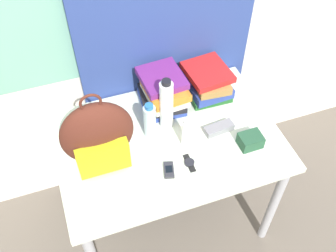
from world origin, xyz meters
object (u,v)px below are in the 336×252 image
Objects in this scene: backpack at (98,136)px; wristwatch at (189,163)px; book_stack_center at (208,82)px; sunscreen_bottle at (186,133)px; sports_bottle at (166,105)px; camera_pouch at (250,140)px; sunglasses_case at (219,128)px; water_bottle at (150,121)px; book_stack_left at (163,91)px; cell_phone at (169,170)px.

backpack reaches higher than wristwatch.
book_stack_center is 0.37m from sunscreen_bottle.
sports_bottle is (-0.28, -0.14, 0.06)m from book_stack_center.
camera_pouch reaches higher than wristwatch.
backpack is 1.41× the size of sports_bottle.
sports_bottle reaches higher than sunglasses_case.
water_bottle is 0.28m from wristwatch.
sunglasses_case is at bearing -15.68° from water_bottle.
book_stack_center is at bearing 21.14° from backpack.
book_stack_left is at bearing 128.00° from camera_pouch.
sunscreen_bottle is (-0.24, -0.29, -0.00)m from book_stack_center.
book_stack_left is 0.25m from book_stack_center.
backpack is at bearing -147.82° from book_stack_left.
backpack is 0.61m from sunglasses_case.
sunglasses_case is (0.33, -0.09, -0.08)m from water_bottle.
backpack is 3.85× the size of camera_pouch.
backpack reaches higher than sports_bottle.
water_bottle is at bearing 117.20° from wristwatch.
sunglasses_case is at bearing 128.83° from camera_pouch.
sunglasses_case is at bearing -29.06° from sports_bottle.
sunglasses_case reaches higher than wristwatch.
sports_bottle is (-0.03, -0.14, 0.04)m from book_stack_left.
water_bottle is 1.24× the size of sunscreen_bottle.
camera_pouch reaches higher than cell_phone.
camera_pouch is 0.32m from wristwatch.
water_bottle reaches higher than sunscreen_bottle.
book_stack_left is 0.44m from cell_phone.
sunscreen_bottle is at bearing 78.01° from wristwatch.
sunscreen_bottle is 1.55× the size of camera_pouch.
cell_phone is (-0.11, -0.41, -0.09)m from book_stack_left.
water_bottle is 0.50m from camera_pouch.
wristwatch is at bearing -122.67° from book_stack_center.
cell_phone is at bearing -31.58° from backpack.
book_stack_left reaches higher than book_stack_center.
backpack is at bearing -163.26° from sports_bottle.
book_stack_left is 2.92× the size of cell_phone.
backpack is 2.49× the size of sunscreen_bottle.
water_bottle is at bearing 164.32° from sunglasses_case.
cell_phone is at bearing -131.35° from book_stack_center.
book_stack_left is 2.52× the size of camera_pouch.
sunscreen_bottle reaches higher than camera_pouch.
backpack is 0.69m from book_stack_center.
book_stack_center is at bearing 57.33° from wristwatch.
sunglasses_case is (0.32, 0.15, 0.01)m from cell_phone.
book_stack_left reaches higher than sunscreen_bottle.
camera_pouch is at bearing -12.37° from backpack.
wristwatch is at bearing -91.17° from book_stack_left.
water_bottle is 0.70× the size of sports_bottle.
book_stack_center is 0.41m from camera_pouch.
sports_bottle is (0.10, 0.04, 0.04)m from water_bottle.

